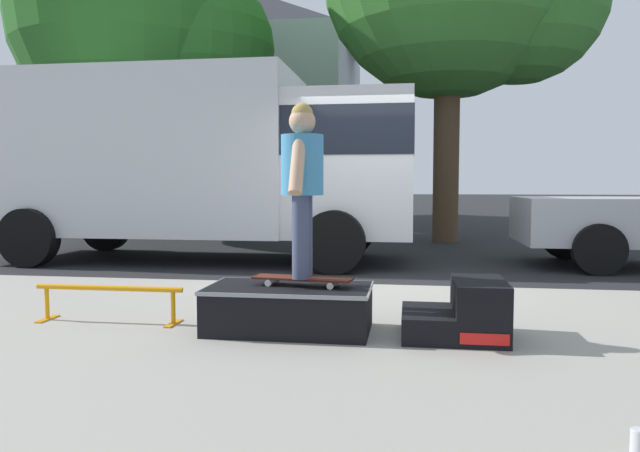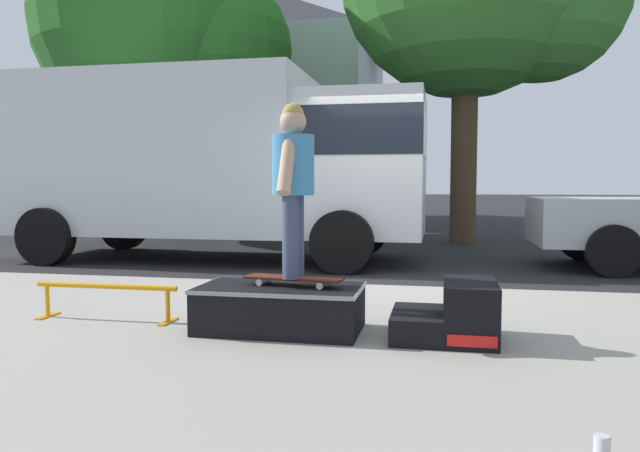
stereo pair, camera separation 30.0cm
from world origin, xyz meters
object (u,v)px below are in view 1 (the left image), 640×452
kicker_ramp (463,314)px  grind_rail (109,295)px  street_tree_neighbour (147,27)px  soda_can (638,444)px  box_truck (203,158)px  skate_box (289,307)px  skater_kid (302,176)px  skateboard (303,279)px

kicker_ramp → grind_rail: bearing=178.5°
kicker_ramp → street_tree_neighbour: size_ratio=0.10×
soda_can → box_truck: bearing=122.1°
kicker_ramp → box_truck: box_truck is taller
grind_rail → box_truck: (-0.91, 4.90, 1.36)m
soda_can → box_truck: size_ratio=0.02×
soda_can → street_tree_neighbour: (-7.01, 10.75, 4.72)m
grind_rail → street_tree_neighbour: size_ratio=0.16×
skate_box → box_truck: box_truck is taller
skater_kid → grind_rail: bearing=178.3°
skater_kid → box_truck: bearing=117.3°
box_truck → skater_kid: bearing=-62.7°
kicker_ramp → skater_kid: 1.60m
grind_rail → skater_kid: bearing=-1.7°
skate_box → skater_kid: (0.10, 0.02, 1.02)m
skateboard → skate_box: bearing=-166.4°
grind_rail → street_tree_neighbour: (-3.59, 8.76, 4.56)m
skater_kid → street_tree_neighbour: street_tree_neighbour is taller
skater_kid → kicker_ramp: bearing=-1.2°
kicker_ramp → soda_can: 2.00m
soda_can → box_truck: 8.28m
grind_rail → skate_box: bearing=-2.8°
skate_box → skater_kid: bearing=13.6°
kicker_ramp → box_truck: size_ratio=0.11×
street_tree_neighbour → box_truck: bearing=-55.2°
kicker_ramp → street_tree_neighbour: street_tree_neighbour is taller
skate_box → grind_rail: skate_box is taller
skateboard → grind_rail: bearing=178.3°
kicker_ramp → box_truck: (-3.78, 4.98, 1.40)m
grind_rail → soda_can: size_ratio=10.15×
skateboard → box_truck: (-2.56, 4.95, 1.17)m
skate_box → kicker_ramp: (1.32, -0.00, -0.01)m
skateboard → kicker_ramp: bearing=-1.2°
skate_box → skateboard: bearing=13.6°
street_tree_neighbour → skateboard: bearing=-59.3°
skater_kid → box_truck: (-2.56, 4.95, 0.37)m
skateboard → skater_kid: (0.00, -0.00, 0.80)m
skater_kid → soda_can: 2.87m
grind_rail → street_tree_neighbour: street_tree_neighbour is taller
skater_kid → soda_can: skater_kid is taller
skate_box → box_truck: bearing=116.3°
grind_rail → skateboard: (1.64, -0.05, 0.18)m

